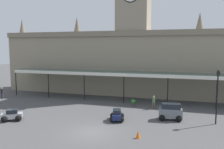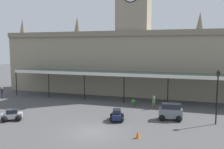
{
  "view_description": "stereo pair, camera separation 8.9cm",
  "coord_description": "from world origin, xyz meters",
  "px_view_note": "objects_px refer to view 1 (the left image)",
  "views": [
    {
      "loc": [
        7.75,
        -19.18,
        7.61
      ],
      "look_at": [
        0.0,
        6.31,
        4.53
      ],
      "focal_mm": 38.01,
      "sensor_mm": 36.0,
      "label": 1
    },
    {
      "loc": [
        7.84,
        -19.16,
        7.61
      ],
      "look_at": [
        0.0,
        6.31,
        4.53
      ],
      "focal_mm": 38.01,
      "sensor_mm": 36.0,
      "label": 2
    }
  ],
  "objects_px": {
    "car_silver_sedan": "(12,116)",
    "pedestrian_beside_cars": "(154,102)",
    "victorian_lamppost": "(217,91)",
    "traffic_cone": "(138,134)",
    "car_grey_van": "(170,112)",
    "planter_forecourt_centre": "(133,103)",
    "pedestrian_near_entrance": "(2,93)",
    "car_navy_sedan": "(117,116)"
  },
  "relations": [
    {
      "from": "car_navy_sedan",
      "to": "victorian_lamppost",
      "type": "distance_m",
      "value": 10.28
    },
    {
      "from": "car_navy_sedan",
      "to": "victorian_lamppost",
      "type": "bearing_deg",
      "value": 10.1
    },
    {
      "from": "car_silver_sedan",
      "to": "pedestrian_beside_cars",
      "type": "distance_m",
      "value": 16.25
    },
    {
      "from": "pedestrian_beside_cars",
      "to": "car_navy_sedan",
      "type": "bearing_deg",
      "value": -118.06
    },
    {
      "from": "car_grey_van",
      "to": "traffic_cone",
      "type": "bearing_deg",
      "value": -111.25
    },
    {
      "from": "pedestrian_near_entrance",
      "to": "victorian_lamppost",
      "type": "xyz_separation_m",
      "value": [
        28.97,
        -3.51,
        2.43
      ]
    },
    {
      "from": "car_silver_sedan",
      "to": "victorian_lamppost",
      "type": "height_order",
      "value": "victorian_lamppost"
    },
    {
      "from": "pedestrian_beside_cars",
      "to": "planter_forecourt_centre",
      "type": "xyz_separation_m",
      "value": [
        -2.66,
        0.56,
        -0.42
      ]
    },
    {
      "from": "pedestrian_near_entrance",
      "to": "traffic_cone",
      "type": "bearing_deg",
      "value": -22.91
    },
    {
      "from": "car_grey_van",
      "to": "pedestrian_beside_cars",
      "type": "height_order",
      "value": "car_grey_van"
    },
    {
      "from": "car_silver_sedan",
      "to": "planter_forecourt_centre",
      "type": "xyz_separation_m",
      "value": [
        10.87,
        9.55,
        -0.01
      ]
    },
    {
      "from": "car_grey_van",
      "to": "victorian_lamppost",
      "type": "bearing_deg",
      "value": -0.74
    },
    {
      "from": "car_silver_sedan",
      "to": "car_navy_sedan",
      "type": "bearing_deg",
      "value": 17.11
    },
    {
      "from": "traffic_cone",
      "to": "car_grey_van",
      "type": "bearing_deg",
      "value": 68.75
    },
    {
      "from": "pedestrian_near_entrance",
      "to": "car_navy_sedan",
      "type": "bearing_deg",
      "value": -15.26
    },
    {
      "from": "victorian_lamppost",
      "to": "traffic_cone",
      "type": "relative_size",
      "value": 7.93
    },
    {
      "from": "car_silver_sedan",
      "to": "car_grey_van",
      "type": "xyz_separation_m",
      "value": [
        15.78,
        5.0,
        0.3
      ]
    },
    {
      "from": "car_navy_sedan",
      "to": "pedestrian_beside_cars",
      "type": "bearing_deg",
      "value": 61.94
    },
    {
      "from": "victorian_lamppost",
      "to": "planter_forecourt_centre",
      "type": "height_order",
      "value": "victorian_lamppost"
    },
    {
      "from": "car_grey_van",
      "to": "car_silver_sedan",
      "type": "bearing_deg",
      "value": -162.4
    },
    {
      "from": "car_silver_sedan",
      "to": "victorian_lamppost",
      "type": "distance_m",
      "value": 20.96
    },
    {
      "from": "pedestrian_beside_cars",
      "to": "planter_forecourt_centre",
      "type": "distance_m",
      "value": 2.75
    },
    {
      "from": "pedestrian_near_entrance",
      "to": "victorian_lamppost",
      "type": "relative_size",
      "value": 0.31
    },
    {
      "from": "car_navy_sedan",
      "to": "planter_forecourt_centre",
      "type": "bearing_deg",
      "value": 86.19
    },
    {
      "from": "car_silver_sedan",
      "to": "car_grey_van",
      "type": "distance_m",
      "value": 16.56
    },
    {
      "from": "car_navy_sedan",
      "to": "pedestrian_near_entrance",
      "type": "relative_size",
      "value": 1.32
    },
    {
      "from": "car_silver_sedan",
      "to": "victorian_lamppost",
      "type": "relative_size",
      "value": 0.41
    },
    {
      "from": "traffic_cone",
      "to": "planter_forecourt_centre",
      "type": "height_order",
      "value": "planter_forecourt_centre"
    },
    {
      "from": "car_navy_sedan",
      "to": "car_grey_van",
      "type": "bearing_deg",
      "value": 18.55
    },
    {
      "from": "car_silver_sedan",
      "to": "victorian_lamppost",
      "type": "xyz_separation_m",
      "value": [
        20.17,
        4.95,
        2.84
      ]
    },
    {
      "from": "car_navy_sedan",
      "to": "pedestrian_beside_cars",
      "type": "xyz_separation_m",
      "value": [
        3.08,
        5.78,
        0.41
      ]
    },
    {
      "from": "car_navy_sedan",
      "to": "car_grey_van",
      "type": "relative_size",
      "value": 0.89
    },
    {
      "from": "pedestrian_beside_cars",
      "to": "car_grey_van",
      "type": "bearing_deg",
      "value": -60.53
    },
    {
      "from": "pedestrian_beside_cars",
      "to": "traffic_cone",
      "type": "distance_m",
      "value": 9.95
    },
    {
      "from": "car_grey_van",
      "to": "traffic_cone",
      "type": "distance_m",
      "value": 6.4
    },
    {
      "from": "car_navy_sedan",
      "to": "planter_forecourt_centre",
      "type": "relative_size",
      "value": 2.29
    },
    {
      "from": "car_grey_van",
      "to": "pedestrian_near_entrance",
      "type": "xyz_separation_m",
      "value": [
        -24.57,
        3.46,
        0.1
      ]
    },
    {
      "from": "pedestrian_beside_cars",
      "to": "traffic_cone",
      "type": "bearing_deg",
      "value": -90.35
    },
    {
      "from": "victorian_lamppost",
      "to": "planter_forecourt_centre",
      "type": "xyz_separation_m",
      "value": [
        -9.31,
        4.6,
        -2.85
      ]
    },
    {
      "from": "traffic_cone",
      "to": "pedestrian_near_entrance",
      "type": "bearing_deg",
      "value": 157.09
    },
    {
      "from": "car_navy_sedan",
      "to": "car_silver_sedan",
      "type": "bearing_deg",
      "value": -162.89
    },
    {
      "from": "car_navy_sedan",
      "to": "pedestrian_beside_cars",
      "type": "height_order",
      "value": "pedestrian_beside_cars"
    }
  ]
}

